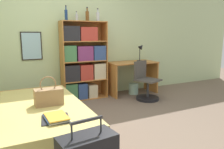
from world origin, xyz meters
TOP-DOWN VIEW (x-y plane):
  - ground_plane at (0.00, 0.00)m, footprint 14.00×14.00m
  - wall_back at (-0.00, 1.76)m, footprint 10.00×0.09m
  - bed at (-0.79, 0.02)m, footprint 1.04×2.06m
  - handbag at (-0.71, -0.05)m, footprint 0.36×0.19m
  - book_stack_on_bed at (-0.74, -0.60)m, footprint 0.34×0.36m
  - bookcase at (0.30, 1.53)m, footprint 0.97×0.35m
  - bottle_green at (-0.01, 1.55)m, footprint 0.06×0.06m
  - bottle_brown at (0.22, 1.58)m, footprint 0.06×0.06m
  - bottle_clear at (0.44, 1.57)m, footprint 0.07×0.07m
  - bottle_blue at (0.66, 1.51)m, footprint 0.07×0.07m
  - desk at (1.48, 1.42)m, footprint 1.13×0.59m
  - desk_lamp at (1.75, 1.47)m, footprint 0.19×0.14m
  - desk_chair at (1.50, 0.87)m, footprint 0.57×0.57m
  - waste_bin at (1.49, 1.36)m, footprint 0.23×0.23m

SIDE VIEW (x-z plane):
  - ground_plane at x=0.00m, z-range 0.00..0.00m
  - waste_bin at x=1.49m, z-range 0.00..0.25m
  - bed at x=-0.79m, z-range 0.00..0.47m
  - desk_chair at x=1.50m, z-range -0.15..0.67m
  - book_stack_on_bed at x=-0.74m, z-range 0.47..0.52m
  - desk at x=1.48m, z-range 0.14..0.90m
  - handbag at x=-0.71m, z-range 0.40..0.78m
  - bookcase at x=0.30m, z-range -0.04..1.62m
  - desk_lamp at x=1.75m, z-range 0.83..1.25m
  - wall_back at x=0.00m, z-range 0.00..2.60m
  - bottle_brown at x=0.22m, z-range 1.64..1.83m
  - bottle_blue at x=0.66m, z-range 1.63..1.90m
  - bottle_clear at x=0.44m, z-range 1.63..1.91m
  - bottle_green at x=-0.01m, z-range 1.62..1.92m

